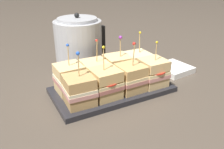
% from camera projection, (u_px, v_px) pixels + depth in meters
% --- Properties ---
extents(ground_plane, '(6.00, 6.00, 0.00)m').
position_uv_depth(ground_plane, '(112.00, 92.00, 0.84)').
color(ground_plane, '#4C4238').
extents(serving_platter, '(0.41, 0.22, 0.02)m').
position_uv_depth(serving_platter, '(112.00, 90.00, 0.84)').
color(serving_platter, '#232328').
rests_on(serving_platter, ground_plane).
extents(sandwich_front_far_left, '(0.09, 0.09, 0.17)m').
position_uv_depth(sandwich_front_far_left, '(79.00, 90.00, 0.72)').
color(sandwich_front_far_left, tan).
rests_on(sandwich_front_far_left, serving_platter).
extents(sandwich_front_center_left, '(0.09, 0.09, 0.17)m').
position_uv_depth(sandwich_front_center_left, '(106.00, 83.00, 0.76)').
color(sandwich_front_center_left, tan).
rests_on(sandwich_front_center_left, serving_platter).
extents(sandwich_front_center_right, '(0.09, 0.09, 0.17)m').
position_uv_depth(sandwich_front_center_right, '(131.00, 78.00, 0.80)').
color(sandwich_front_center_right, tan).
rests_on(sandwich_front_center_right, serving_platter).
extents(sandwich_front_far_right, '(0.09, 0.09, 0.16)m').
position_uv_depth(sandwich_front_far_right, '(153.00, 72.00, 0.84)').
color(sandwich_front_far_right, '#DBB77A').
rests_on(sandwich_front_far_right, serving_platter).
extents(sandwich_back_far_left, '(0.09, 0.09, 0.17)m').
position_uv_depth(sandwich_back_far_left, '(69.00, 78.00, 0.79)').
color(sandwich_back_far_left, '#DBB77A').
rests_on(sandwich_back_far_left, serving_platter).
extents(sandwich_back_center_left, '(0.09, 0.09, 0.17)m').
position_uv_depth(sandwich_back_center_left, '(95.00, 73.00, 0.84)').
color(sandwich_back_center_left, '#DBB77A').
rests_on(sandwich_back_center_left, serving_platter).
extents(sandwich_back_center_right, '(0.09, 0.09, 0.17)m').
position_uv_depth(sandwich_back_center_right, '(117.00, 68.00, 0.87)').
color(sandwich_back_center_right, '#DBB77A').
rests_on(sandwich_back_center_right, serving_platter).
extents(sandwich_back_far_right, '(0.09, 0.09, 0.17)m').
position_uv_depth(sandwich_back_far_right, '(138.00, 64.00, 0.91)').
color(sandwich_back_far_right, beige).
rests_on(sandwich_back_far_right, serving_platter).
extents(kettle_steel, '(0.22, 0.19, 0.24)m').
position_uv_depth(kettle_steel, '(79.00, 45.00, 0.99)').
color(kettle_steel, '#B7BABF').
rests_on(kettle_steel, ground_plane).
extents(napkin_stack, '(0.14, 0.14, 0.02)m').
position_uv_depth(napkin_stack, '(173.00, 69.00, 1.00)').
color(napkin_stack, white).
rests_on(napkin_stack, ground_plane).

